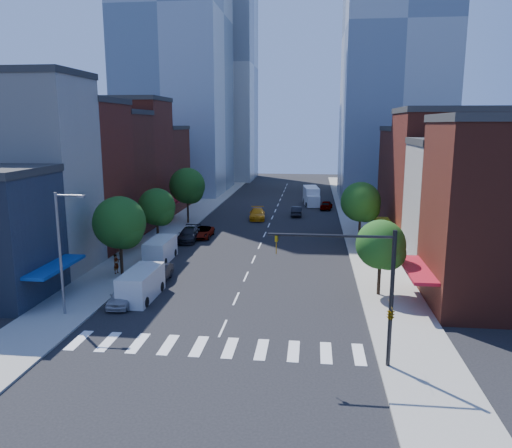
{
  "coord_description": "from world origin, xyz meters",
  "views": [
    {
      "loc": [
        5.95,
        -31.87,
        13.85
      ],
      "look_at": [
        0.94,
        11.94,
        5.0
      ],
      "focal_mm": 35.0,
      "sensor_mm": 36.0,
      "label": 1
    }
  ],
  "objects_px": {
    "parked_car_third": "(203,232)",
    "pedestrian_near": "(116,264)",
    "taxi": "(257,214)",
    "cargo_van_near": "(141,285)",
    "traffic_car_far": "(326,205)",
    "parked_car_front": "(123,295)",
    "cargo_van_far": "(160,250)",
    "traffic_car_oncoming": "(297,211)",
    "parked_car_rear": "(189,235)",
    "box_truck": "(311,197)",
    "parked_car_second": "(159,274)",
    "pedestrian_far": "(119,252)"
  },
  "relations": [
    {
      "from": "taxi",
      "to": "traffic_car_far",
      "type": "relative_size",
      "value": 1.27
    },
    {
      "from": "parked_car_third",
      "to": "pedestrian_near",
      "type": "distance_m",
      "value": 16.93
    },
    {
      "from": "parked_car_third",
      "to": "parked_car_second",
      "type": "bearing_deg",
      "value": -89.22
    },
    {
      "from": "cargo_van_far",
      "to": "taxi",
      "type": "height_order",
      "value": "cargo_van_far"
    },
    {
      "from": "cargo_van_far",
      "to": "pedestrian_far",
      "type": "bearing_deg",
      "value": -174.74
    },
    {
      "from": "parked_car_rear",
      "to": "cargo_van_far",
      "type": "xyz_separation_m",
      "value": [
        -0.75,
        -9.1,
        0.34
      ]
    },
    {
      "from": "traffic_car_far",
      "to": "cargo_van_far",
      "type": "bearing_deg",
      "value": 70.17
    },
    {
      "from": "taxi",
      "to": "parked_car_rear",
      "type": "bearing_deg",
      "value": -119.65
    },
    {
      "from": "parked_car_second",
      "to": "cargo_van_far",
      "type": "height_order",
      "value": "cargo_van_far"
    },
    {
      "from": "parked_car_rear",
      "to": "cargo_van_near",
      "type": "xyz_separation_m",
      "value": [
        1.13,
        -20.33,
        0.37
      ]
    },
    {
      "from": "parked_car_rear",
      "to": "cargo_van_far",
      "type": "relative_size",
      "value": 1.02
    },
    {
      "from": "parked_car_front",
      "to": "cargo_van_far",
      "type": "relative_size",
      "value": 0.81
    },
    {
      "from": "cargo_van_far",
      "to": "traffic_car_oncoming",
      "type": "xyz_separation_m",
      "value": [
        13.08,
        27.37,
        -0.4
      ]
    },
    {
      "from": "cargo_van_far",
      "to": "traffic_car_far",
      "type": "distance_m",
      "value": 38.27
    },
    {
      "from": "parked_car_third",
      "to": "traffic_car_far",
      "type": "height_order",
      "value": "traffic_car_far"
    },
    {
      "from": "box_truck",
      "to": "traffic_car_oncoming",
      "type": "bearing_deg",
      "value": -107.53
    },
    {
      "from": "parked_car_third",
      "to": "cargo_van_far",
      "type": "xyz_separation_m",
      "value": [
        -2.0,
        -11.14,
        0.47
      ]
    },
    {
      "from": "parked_car_front",
      "to": "parked_car_rear",
      "type": "relative_size",
      "value": 0.79
    },
    {
      "from": "cargo_van_far",
      "to": "traffic_car_oncoming",
      "type": "height_order",
      "value": "cargo_van_far"
    },
    {
      "from": "parked_car_rear",
      "to": "cargo_van_near",
      "type": "bearing_deg",
      "value": -88.04
    },
    {
      "from": "traffic_car_far",
      "to": "pedestrian_near",
      "type": "relative_size",
      "value": 2.37
    },
    {
      "from": "traffic_car_oncoming",
      "to": "box_truck",
      "type": "bearing_deg",
      "value": -101.67
    },
    {
      "from": "pedestrian_far",
      "to": "pedestrian_near",
      "type": "bearing_deg",
      "value": 35.96
    },
    {
      "from": "parked_car_rear",
      "to": "traffic_car_far",
      "type": "bearing_deg",
      "value": 54.27
    },
    {
      "from": "parked_car_second",
      "to": "pedestrian_near",
      "type": "distance_m",
      "value": 4.92
    },
    {
      "from": "parked_car_third",
      "to": "parked_car_front",
      "type": "bearing_deg",
      "value": -91.75
    },
    {
      "from": "parked_car_third",
      "to": "traffic_car_oncoming",
      "type": "height_order",
      "value": "traffic_car_oncoming"
    },
    {
      "from": "parked_car_second",
      "to": "parked_car_front",
      "type": "bearing_deg",
      "value": -102.88
    },
    {
      "from": "parked_car_front",
      "to": "parked_car_third",
      "type": "xyz_separation_m",
      "value": [
        1.05,
        23.75,
        -0.07
      ]
    },
    {
      "from": "parked_car_front",
      "to": "cargo_van_far",
      "type": "height_order",
      "value": "cargo_van_far"
    },
    {
      "from": "taxi",
      "to": "pedestrian_near",
      "type": "height_order",
      "value": "pedestrian_near"
    },
    {
      "from": "taxi",
      "to": "cargo_van_near",
      "type": "bearing_deg",
      "value": -104.55
    },
    {
      "from": "parked_car_second",
      "to": "cargo_van_near",
      "type": "relative_size",
      "value": 0.84
    },
    {
      "from": "parked_car_third",
      "to": "box_truck",
      "type": "relative_size",
      "value": 0.61
    },
    {
      "from": "box_truck",
      "to": "cargo_van_far",
      "type": "bearing_deg",
      "value": -117.98
    },
    {
      "from": "traffic_car_oncoming",
      "to": "cargo_van_far",
      "type": "bearing_deg",
      "value": 64.0
    },
    {
      "from": "parked_car_rear",
      "to": "pedestrian_near",
      "type": "relative_size",
      "value": 2.99
    },
    {
      "from": "parked_car_second",
      "to": "cargo_van_far",
      "type": "relative_size",
      "value": 0.87
    },
    {
      "from": "parked_car_front",
      "to": "box_truck",
      "type": "xyz_separation_m",
      "value": [
        14.33,
        51.1,
        0.71
      ]
    },
    {
      "from": "parked_car_second",
      "to": "traffic_car_oncoming",
      "type": "bearing_deg",
      "value": 69.53
    },
    {
      "from": "parked_car_rear",
      "to": "pedestrian_near",
      "type": "distance_m",
      "value": 14.64
    },
    {
      "from": "pedestrian_far",
      "to": "box_truck",
      "type": "bearing_deg",
      "value": 170.94
    },
    {
      "from": "parked_car_second",
      "to": "traffic_car_far",
      "type": "distance_m",
      "value": 43.69
    },
    {
      "from": "parked_car_third",
      "to": "pedestrian_near",
      "type": "height_order",
      "value": "pedestrian_near"
    },
    {
      "from": "parked_car_rear",
      "to": "box_truck",
      "type": "bearing_deg",
      "value": 62.47
    },
    {
      "from": "taxi",
      "to": "traffic_car_oncoming",
      "type": "height_order",
      "value": "taxi"
    },
    {
      "from": "pedestrian_far",
      "to": "parked_car_third",
      "type": "bearing_deg",
      "value": 169.35
    },
    {
      "from": "cargo_van_near",
      "to": "pedestrian_near",
      "type": "distance_m",
      "value": 7.55
    },
    {
      "from": "parked_car_third",
      "to": "traffic_car_oncoming",
      "type": "xyz_separation_m",
      "value": [
        11.08,
        16.24,
        0.07
      ]
    },
    {
      "from": "taxi",
      "to": "parked_car_third",
      "type": "bearing_deg",
      "value": -118.36
    }
  ]
}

